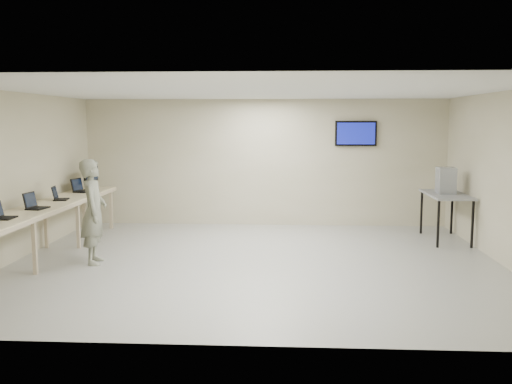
{
  "coord_description": "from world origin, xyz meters",
  "views": [
    {
      "loc": [
        0.53,
        -9.15,
        2.31
      ],
      "look_at": [
        0.0,
        0.2,
        1.15
      ],
      "focal_mm": 40.0,
      "sensor_mm": 36.0,
      "label": 1
    }
  ],
  "objects": [
    {
      "name": "laptop_0",
      "position": [
        -3.65,
        -1.16,
        0.97
      ],
      "size": [
        0.27,
        0.33,
        0.25
      ],
      "rotation": [
        0.0,
        0.0,
        0.01
      ],
      "color": "black",
      "rests_on": "workbench"
    },
    {
      "name": "laptop_2",
      "position": [
        -3.62,
        0.84,
        0.96
      ],
      "size": [
        0.31,
        0.35,
        0.25
      ],
      "rotation": [
        0.0,
        0.0,
        0.18
      ],
      "color": "black",
      "rests_on": "workbench"
    },
    {
      "name": "side_table",
      "position": [
        3.6,
        2.0,
        0.85
      ],
      "size": [
        0.72,
        1.54,
        0.92
      ],
      "color": "gray",
      "rests_on": "ground"
    },
    {
      "name": "workbench",
      "position": [
        -3.59,
        0.0,
        0.83
      ],
      "size": [
        0.76,
        6.0,
        0.9
      ],
      "color": "beige",
      "rests_on": "ground"
    },
    {
      "name": "monitor_far",
      "position": [
        -3.6,
        2.66,
        1.18
      ],
      "size": [
        0.21,
        0.47,
        0.47
      ],
      "color": "black",
      "rests_on": "workbench"
    },
    {
      "name": "storage_bins",
      "position": [
        3.58,
        2.0,
        1.18
      ],
      "size": [
        0.32,
        0.36,
        0.51
      ],
      "color": "#9CA1A6",
      "rests_on": "side_table"
    },
    {
      "name": "room",
      "position": [
        0.03,
        0.06,
        1.41
      ],
      "size": [
        8.01,
        7.01,
        2.81
      ],
      "color": "#B8B8B0",
      "rests_on": "ground"
    },
    {
      "name": "laptop_3",
      "position": [
        -3.64,
        2.0,
        0.97
      ],
      "size": [
        0.38,
        0.41,
        0.28
      ],
      "rotation": [
        0.0,
        0.0,
        -0.27
      ],
      "color": "black",
      "rests_on": "workbench"
    },
    {
      "name": "laptop_1",
      "position": [
        -3.59,
        -0.22,
        0.97
      ],
      "size": [
        0.33,
        0.38,
        0.27
      ],
      "rotation": [
        0.0,
        0.0,
        -0.13
      ],
      "color": "black",
      "rests_on": "workbench"
    },
    {
      "name": "monitor_near",
      "position": [
        -3.6,
        2.39,
        1.19
      ],
      "size": [
        0.21,
        0.48,
        0.47
      ],
      "color": "black",
      "rests_on": "workbench"
    },
    {
      "name": "soldier",
      "position": [
        -2.63,
        -0.17,
        0.86
      ],
      "size": [
        0.52,
        0.69,
        1.71
      ],
      "primitive_type": "imported",
      "rotation": [
        0.0,
        0.0,
        1.76
      ],
      "color": "#5C6252",
      "rests_on": "ground"
    }
  ]
}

